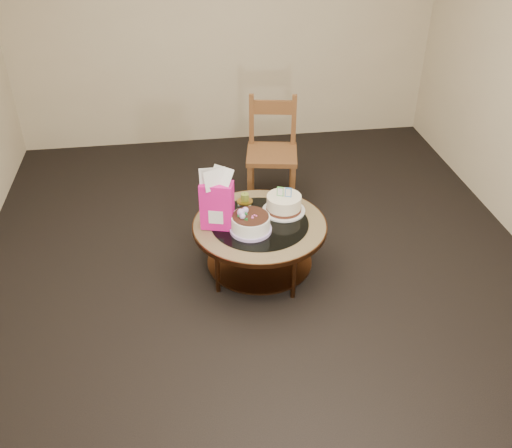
{
  "coord_description": "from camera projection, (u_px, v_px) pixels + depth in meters",
  "views": [
    {
      "loc": [
        -0.54,
        -3.54,
        2.83
      ],
      "look_at": [
        -0.03,
        0.02,
        0.44
      ],
      "focal_mm": 40.0,
      "sensor_mm": 36.0,
      "label": 1
    }
  ],
  "objects": [
    {
      "name": "cream_cake",
      "position": [
        284.0,
        204.0,
        4.39
      ],
      "size": [
        0.33,
        0.33,
        0.21
      ],
      "rotation": [
        0.0,
        0.0,
        -0.34
      ],
      "color": "silver",
      "rests_on": "coffee_table"
    },
    {
      "name": "pillar_candle",
      "position": [
        245.0,
        200.0,
        4.51
      ],
      "size": [
        0.13,
        0.13,
        0.09
      ],
      "rotation": [
        0.0,
        0.0,
        -0.23
      ],
      "color": "#CDBD54",
      "rests_on": "coffee_table"
    },
    {
      "name": "coffee_table",
      "position": [
        260.0,
        231.0,
        4.33
      ],
      "size": [
        1.02,
        1.02,
        0.46
      ],
      "color": "#522D17",
      "rests_on": "ground"
    },
    {
      "name": "dining_chair",
      "position": [
        272.0,
        151.0,
        5.21
      ],
      "size": [
        0.53,
        0.53,
        0.98
      ],
      "rotation": [
        0.0,
        0.0,
        -0.18
      ],
      "color": "brown",
      "rests_on": "ground"
    },
    {
      "name": "ground",
      "position": [
        259.0,
        271.0,
        4.54
      ],
      "size": [
        5.0,
        5.0,
        0.0
      ],
      "primitive_type": "plane",
      "color": "black",
      "rests_on": "ground"
    },
    {
      "name": "room_walls",
      "position": [
        260.0,
        83.0,
        3.69
      ],
      "size": [
        4.52,
        5.02,
        2.61
      ],
      "color": "beige",
      "rests_on": "ground"
    },
    {
      "name": "gift_bag",
      "position": [
        217.0,
        199.0,
        4.12
      ],
      "size": [
        0.26,
        0.22,
        0.47
      ],
      "rotation": [
        0.0,
        0.0,
        -0.27
      ],
      "color": "#EF168D",
      "rests_on": "coffee_table"
    },
    {
      "name": "decorated_cake",
      "position": [
        250.0,
        224.0,
        4.17
      ],
      "size": [
        0.31,
        0.31,
        0.18
      ],
      "rotation": [
        0.0,
        0.0,
        0.26
      ],
      "color": "#BEA1E5",
      "rests_on": "coffee_table"
    }
  ]
}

